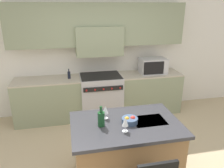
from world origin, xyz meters
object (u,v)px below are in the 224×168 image
at_px(range_stove, 101,96).
at_px(microwave, 153,66).
at_px(oil_bottle_on_counter, 69,75).
at_px(wine_glass_far, 105,110).
at_px(wine_glass_near, 125,122).
at_px(wine_bottle, 101,119).
at_px(fruit_bowl, 130,120).

relative_size(range_stove, microwave, 1.61).
bearing_deg(range_stove, oil_bottle_on_counter, 179.84).
height_order(range_stove, wine_glass_far, wine_glass_far).
distance_m(range_stove, wine_glass_near, 2.22).
xyz_separation_m(range_stove, oil_bottle_on_counter, (-0.66, 0.00, 0.52)).
bearing_deg(oil_bottle_on_counter, microwave, 0.52).
bearing_deg(microwave, oil_bottle_on_counter, -179.48).
distance_m(microwave, oil_bottle_on_counter, 1.84).
xyz_separation_m(range_stove, wine_bottle, (-0.30, -1.96, 0.52)).
relative_size(wine_bottle, oil_bottle_on_counter, 1.31).
xyz_separation_m(range_stove, fruit_bowl, (0.07, -1.97, 0.46)).
bearing_deg(microwave, fruit_bowl, -119.07).
xyz_separation_m(microwave, wine_glass_near, (-1.22, -2.17, -0.07)).
distance_m(range_stove, microwave, 1.33).
xyz_separation_m(fruit_bowl, oil_bottle_on_counter, (-0.73, 1.97, 0.06)).
relative_size(wine_bottle, wine_glass_far, 1.45).
height_order(range_stove, microwave, microwave).
height_order(microwave, oil_bottle_on_counter, microwave).
distance_m(microwave, fruit_bowl, 2.28).
height_order(microwave, wine_glass_far, microwave).
relative_size(wine_glass_far, oil_bottle_on_counter, 0.90).
height_order(wine_bottle, oil_bottle_on_counter, wine_bottle).
bearing_deg(wine_glass_far, oil_bottle_on_counter, 103.91).
bearing_deg(fruit_bowl, microwave, 60.93).
height_order(wine_glass_near, fruit_bowl, wine_glass_near).
height_order(range_stove, fruit_bowl, fruit_bowl).
xyz_separation_m(microwave, wine_glass_far, (-1.40, -1.81, -0.07)).
xyz_separation_m(wine_glass_near, wine_glass_far, (-0.18, 0.37, 0.00)).
bearing_deg(wine_glass_far, wine_glass_near, -64.45).
distance_m(wine_bottle, wine_glass_far, 0.20).
distance_m(wine_glass_near, oil_bottle_on_counter, 2.24).
bearing_deg(fruit_bowl, range_stove, 92.09).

